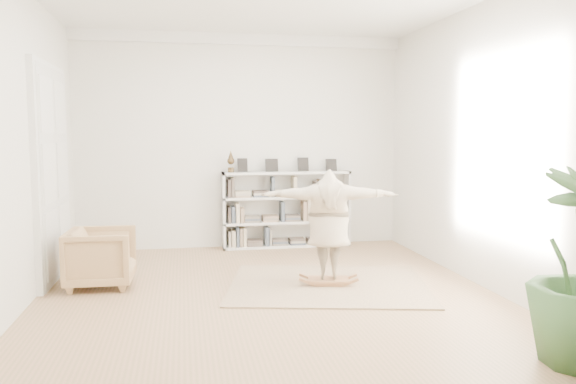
% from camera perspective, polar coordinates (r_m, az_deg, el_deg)
% --- Properties ---
extents(floor, '(6.00, 6.00, 0.00)m').
position_cam_1_polar(floor, '(6.95, -2.04, -10.33)').
color(floor, olive).
rests_on(floor, ground).
extents(room_shell, '(6.00, 6.00, 6.00)m').
position_cam_1_polar(room_shell, '(9.71, -4.81, 15.21)').
color(room_shell, silver).
rests_on(room_shell, floor).
extents(doors, '(0.09, 1.78, 2.92)m').
position_cam_1_polar(doors, '(8.09, -22.83, 1.61)').
color(doors, white).
rests_on(doors, floor).
extents(bookshelf, '(2.20, 0.35, 1.64)m').
position_cam_1_polar(bookshelf, '(9.66, -0.19, -1.84)').
color(bookshelf, silver).
rests_on(bookshelf, floor).
extents(armchair, '(0.85, 0.82, 0.75)m').
position_cam_1_polar(armchair, '(7.58, -18.44, -6.33)').
color(armchair, tan).
rests_on(armchair, floor).
extents(rug, '(2.88, 2.50, 0.02)m').
position_cam_1_polar(rug, '(7.34, 4.11, -9.37)').
color(rug, tan).
rests_on(rug, floor).
extents(rocker_board, '(0.57, 0.42, 0.11)m').
position_cam_1_polar(rocker_board, '(7.32, 4.12, -8.92)').
color(rocker_board, '#9B623E').
rests_on(rocker_board, rug).
extents(person, '(1.79, 0.84, 1.41)m').
position_cam_1_polar(person, '(7.16, 4.16, -3.00)').
color(person, '#C0AD90').
rests_on(person, rocker_board).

